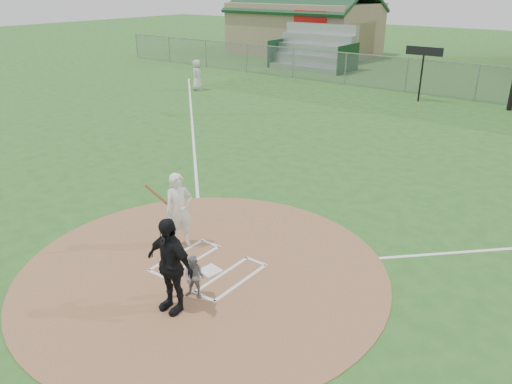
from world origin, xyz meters
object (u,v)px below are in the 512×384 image
Objects in this scene: umpire at (170,265)px; batter_at_plate at (179,211)px; home_plate at (210,271)px; catcher at (194,277)px; ondeck_player at (197,75)px.

batter_at_plate is at bearing 131.46° from umpire.
batter_at_plate reaches higher than home_plate.
ondeck_player reaches higher than catcher.
ondeck_player is at bearing 132.12° from batter_at_plate.
batter_at_plate reaches higher than ondeck_player.
umpire is (0.34, -1.49, 0.99)m from home_plate.
batter_at_plate is (-1.74, 1.97, -0.05)m from umpire.
catcher is (0.43, -0.93, 0.46)m from home_plate.
ondeck_player is 19.62m from batter_at_plate.
catcher is 0.53× the size of ondeck_player.
batter_at_plate reaches higher than catcher.
ondeck_player is at bearing 132.13° from umpire.
umpire reaches higher than ondeck_player.
home_plate is 1.83m from umpire.
home_plate is 1.75m from batter_at_plate.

